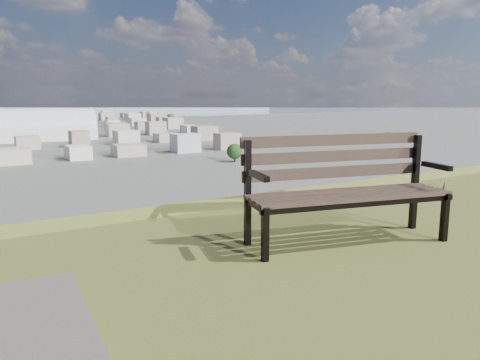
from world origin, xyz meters
TOP-DOWN VIEW (x-y plane):
  - park_bench at (-0.42, 2.30)m, footprint 2.02×1.04m
  - arena at (38.33, 297.20)m, footprint 59.88×27.90m

SIDE VIEW (x-z plane):
  - arena at x=38.33m, z-range -6.54..18.21m
  - park_bench at x=-0.42m, z-range 25.07..26.07m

